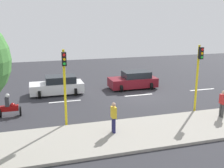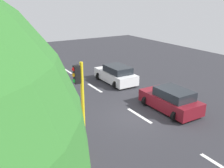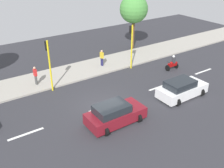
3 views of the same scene
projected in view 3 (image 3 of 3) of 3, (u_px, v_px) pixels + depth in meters
The scene contains 14 objects.
ground_plane at pixel (103, 108), 20.34m from camera, with size 40.00×60.00×0.10m, color #2D2D33.
sidewalk at pixel (64, 75), 25.45m from camera, with size 4.00×60.00×0.15m, color #9E998E.
lane_stripe_far_north at pixel (203, 71), 26.31m from camera, with size 0.20×2.40×0.01m, color white.
lane_stripe_north at pixel (159, 87), 23.31m from camera, with size 0.20×2.40×0.01m, color white.
lane_stripe_mid at pixel (103, 107), 20.32m from camera, with size 0.20×2.40×0.01m, color white.
lane_stripe_south at pixel (26, 134), 17.32m from camera, with size 0.20×2.40×0.01m, color white.
car_white at pixel (182, 89), 21.49m from camera, with size 2.29×4.30×1.52m.
car_maroon at pixel (115, 114), 18.17m from camera, with size 2.31×4.19×1.52m.
motorcycle at pixel (172, 64), 26.48m from camera, with size 0.60×1.30×1.53m.
pedestrian_near_signal at pixel (102, 57), 26.88m from camera, with size 0.40×0.24×1.69m.
pedestrian_by_tree at pixel (35, 75), 23.08m from camera, with size 0.40×0.24×1.69m.
traffic_light_corner at pixel (131, 41), 25.80m from camera, with size 0.49×0.24×4.50m.
traffic_light_midblock at pixel (49, 59), 21.50m from camera, with size 0.49×0.24×4.50m.
street_tree_north at pixel (134, 9), 30.49m from camera, with size 3.31×3.31×6.45m.
Camera 3 is at (-14.72, 9.08, 10.84)m, focal length 41.96 mm.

